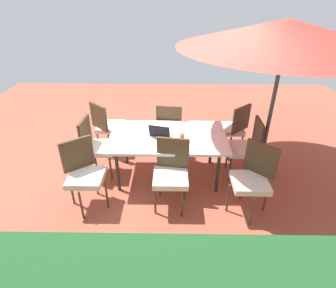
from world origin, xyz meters
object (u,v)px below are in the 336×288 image
dining_table (168,138)px  chair_southeast (107,125)px  chair_northwest (253,176)px  chair_south (170,126)px  chair_north (171,171)px  chair_northeast (84,171)px  patio_umbrella (287,34)px  laptop (161,134)px  chair_southwest (233,127)px  cup (182,137)px  chair_east (96,144)px  chair_west (246,145)px

dining_table → chair_southeast: 1.36m
chair_northwest → chair_south: bearing=169.6°
chair_north → chair_northeast: bearing=-170.8°
patio_umbrella → laptop: 2.18m
chair_north → chair_southwest: 1.76m
chair_south → cup: (-0.19, 0.89, 0.24)m
chair_northeast → chair_east: same height
chair_east → laptop: (-1.03, 0.08, 0.24)m
dining_table → chair_northwest: chair_northwest is taller
dining_table → cup: 0.27m
dining_table → cup: cup is taller
patio_umbrella → chair_north: bearing=29.9°
chair_north → cup: chair_north is taller
patio_umbrella → chair_southeast: 3.18m
chair_southwest → laptop: size_ratio=2.63×
chair_northeast → chair_south: 1.83m
chair_north → chair_northwest: (-1.07, 0.10, 0.00)m
chair_southwest → laptop: 1.48m
chair_northeast → chair_southwest: size_ratio=1.00×
chair_southwest → patio_umbrella: bearing=87.2°
chair_northwest → chair_west: bearing=126.1°
dining_table → chair_northeast: chair_northeast is taller
dining_table → chair_southwest: 1.36m
chair_north → laptop: 0.70m
patio_umbrella → chair_west: (0.33, 0.15, -1.61)m
chair_east → chair_northeast: bearing=-176.2°
chair_southeast → laptop: (-1.01, 0.80, 0.24)m
patio_umbrella → chair_north: (1.51, 0.87, -1.61)m
patio_umbrella → chair_south: (1.54, -0.54, -1.61)m
chair_northeast → laptop: 1.23m
chair_south → chair_northwest: (-1.10, 1.51, 0.00)m
chair_southeast → laptop: chair_southeast is taller
chair_west → chair_north: bearing=-56.9°
chair_northeast → cup: size_ratio=9.61×
chair_southwest → dining_table: bearing=-9.9°
chair_northwest → cup: (0.91, -0.62, 0.24)m
chair_southeast → cup: chair_southeast is taller
chair_southwest → chair_east: (2.28, 0.67, 0.00)m
cup → chair_west: bearing=-169.4°
dining_table → chair_west: 1.24m
chair_northeast → dining_table: bearing=-5.8°
dining_table → chair_northwest: (-1.12, 0.76, -0.14)m
chair_south → chair_east: 1.36m
cup → chair_east: bearing=-7.9°
chair_northeast → chair_west: size_ratio=1.00×
chair_west → chair_southwest: size_ratio=1.00×
laptop → chair_east: bearing=10.9°
chair_southwest → chair_southeast: same height
chair_west → chair_north: 1.37m
chair_east → chair_northwest: bearing=-107.2°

